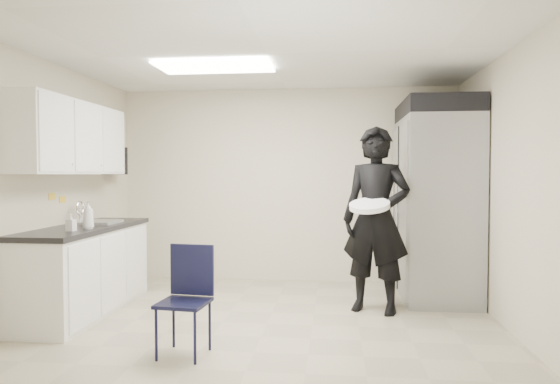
# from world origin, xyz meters

# --- Properties ---
(floor) EXTENTS (4.50, 4.50, 0.00)m
(floor) POSITION_xyz_m (0.00, 0.00, 0.00)
(floor) COLOR tan
(floor) RESTS_ON ground
(ceiling) EXTENTS (4.50, 4.50, 0.00)m
(ceiling) POSITION_xyz_m (0.00, 0.00, 2.60)
(ceiling) COLOR silver
(ceiling) RESTS_ON back_wall
(back_wall) EXTENTS (4.50, 0.00, 4.50)m
(back_wall) POSITION_xyz_m (0.00, 2.00, 1.30)
(back_wall) COLOR beige
(back_wall) RESTS_ON floor
(left_wall) EXTENTS (0.00, 4.00, 4.00)m
(left_wall) POSITION_xyz_m (-2.25, 0.00, 1.30)
(left_wall) COLOR beige
(left_wall) RESTS_ON floor
(right_wall) EXTENTS (0.00, 4.00, 4.00)m
(right_wall) POSITION_xyz_m (2.25, 0.00, 1.30)
(right_wall) COLOR beige
(right_wall) RESTS_ON floor
(ceiling_panel) EXTENTS (1.20, 0.60, 0.02)m
(ceiling_panel) POSITION_xyz_m (-0.60, 0.40, 2.57)
(ceiling_panel) COLOR white
(ceiling_panel) RESTS_ON ceiling
(lower_counter) EXTENTS (0.60, 1.90, 0.86)m
(lower_counter) POSITION_xyz_m (-1.95, 0.20, 0.43)
(lower_counter) COLOR silver
(lower_counter) RESTS_ON floor
(countertop) EXTENTS (0.64, 1.95, 0.05)m
(countertop) POSITION_xyz_m (-1.95, 0.20, 0.89)
(countertop) COLOR black
(countertop) RESTS_ON lower_counter
(sink) EXTENTS (0.42, 0.40, 0.14)m
(sink) POSITION_xyz_m (-1.93, 0.45, 0.87)
(sink) COLOR gray
(sink) RESTS_ON countertop
(faucet) EXTENTS (0.02, 0.02, 0.24)m
(faucet) POSITION_xyz_m (-2.13, 0.45, 1.02)
(faucet) COLOR silver
(faucet) RESTS_ON countertop
(upper_cabinets) EXTENTS (0.35, 1.80, 0.75)m
(upper_cabinets) POSITION_xyz_m (-2.08, 0.20, 1.83)
(upper_cabinets) COLOR silver
(upper_cabinets) RESTS_ON left_wall
(towel_dispenser) EXTENTS (0.22, 0.30, 0.35)m
(towel_dispenser) POSITION_xyz_m (-2.14, 1.35, 1.62)
(towel_dispenser) COLOR black
(towel_dispenser) RESTS_ON left_wall
(notice_sticker_left) EXTENTS (0.00, 0.12, 0.07)m
(notice_sticker_left) POSITION_xyz_m (-2.24, 0.10, 1.22)
(notice_sticker_left) COLOR yellow
(notice_sticker_left) RESTS_ON left_wall
(notice_sticker_right) EXTENTS (0.00, 0.12, 0.07)m
(notice_sticker_right) POSITION_xyz_m (-2.24, 0.30, 1.18)
(notice_sticker_right) COLOR yellow
(notice_sticker_right) RESTS_ON left_wall
(commercial_fridge) EXTENTS (0.80, 1.35, 2.10)m
(commercial_fridge) POSITION_xyz_m (1.83, 1.27, 1.05)
(commercial_fridge) COLOR gray
(commercial_fridge) RESTS_ON floor
(fridge_compressor) EXTENTS (0.80, 1.35, 0.20)m
(fridge_compressor) POSITION_xyz_m (1.83, 1.27, 2.20)
(fridge_compressor) COLOR black
(fridge_compressor) RESTS_ON commercial_fridge
(folding_chair) EXTENTS (0.41, 0.41, 0.85)m
(folding_chair) POSITION_xyz_m (-0.55, -0.91, 0.42)
(folding_chair) COLOR black
(folding_chair) RESTS_ON floor
(man_tuxedo) EXTENTS (0.83, 0.69, 1.95)m
(man_tuxedo) POSITION_xyz_m (1.08, 0.54, 0.97)
(man_tuxedo) COLOR black
(man_tuxedo) RESTS_ON floor
(bucket_lid) EXTENTS (0.52, 0.52, 0.05)m
(bucket_lid) POSITION_xyz_m (0.99, 0.31, 1.14)
(bucket_lid) COLOR white
(bucket_lid) RESTS_ON man_tuxedo
(soap_bottle_a) EXTENTS (0.15, 0.15, 0.28)m
(soap_bottle_a) POSITION_xyz_m (-1.76, -0.08, 1.05)
(soap_bottle_a) COLOR white
(soap_bottle_a) RESTS_ON countertop
(soap_bottle_b) EXTENTS (0.08, 0.08, 0.17)m
(soap_bottle_b) POSITION_xyz_m (-1.84, -0.27, 0.99)
(soap_bottle_b) COLOR #ACA9B6
(soap_bottle_b) RESTS_ON countertop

